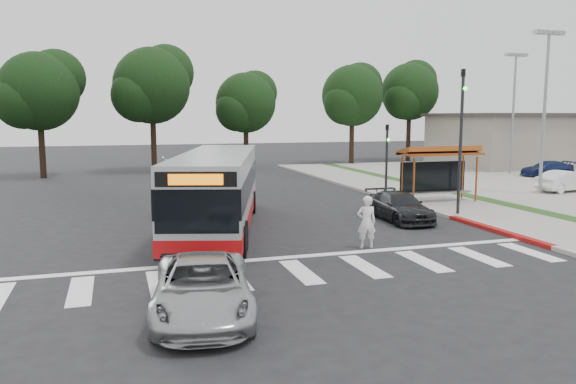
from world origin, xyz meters
name	(u,v)px	position (x,y,z in m)	size (l,w,h in m)	color
ground	(259,237)	(0.00, 0.00, 0.00)	(140.00, 140.00, 0.00)	black
sidewalk_east	(412,194)	(11.00, 8.00, 0.06)	(4.00, 40.00, 0.12)	gray
curb_east	(380,196)	(9.00, 8.00, 0.07)	(0.30, 40.00, 0.15)	#9E9991
curb_east_red	(497,231)	(9.00, -2.00, 0.08)	(0.32, 6.00, 0.15)	maroon
parking_lot	(558,183)	(23.00, 10.00, 0.05)	(18.00, 36.00, 0.10)	gray
commercial_building	(522,141)	(30.00, 22.00, 2.20)	(14.00, 10.00, 4.40)	gray
building_roof_cap	(524,115)	(30.00, 22.00, 4.55)	(14.60, 10.60, 0.30)	#383330
crosswalk_ladder	(301,272)	(0.00, -5.00, 0.01)	(18.00, 2.60, 0.01)	silver
bus_shelter	(439,158)	(10.80, 5.10, 2.35)	(4.20, 1.60, 2.86)	#924318
traffic_signal_ne_tall	(461,130)	(9.60, 1.49, 3.88)	(0.18, 0.37, 6.50)	black
traffic_signal_ne_short	(387,152)	(9.60, 8.49, 2.48)	(0.18, 0.37, 4.00)	black
lot_light_front	(546,90)	(18.00, 6.00, 5.91)	(1.90, 0.35, 9.01)	gray
lot_light_mid	(514,97)	(24.00, 16.00, 5.91)	(1.90, 0.35, 9.01)	gray
tree_ne_a	(353,95)	(16.08, 28.06, 6.39)	(6.16, 5.74, 9.30)	black
tree_ne_b	(410,91)	(23.08, 30.06, 6.92)	(6.16, 5.74, 10.02)	black
tree_north_a	(153,84)	(-1.92, 26.07, 6.92)	(6.60, 6.15, 10.17)	black
tree_north_b	(246,102)	(6.07, 28.06, 5.66)	(5.72, 5.33, 8.43)	black
tree_north_c	(40,90)	(-9.92, 24.06, 6.29)	(6.16, 5.74, 9.30)	black
transit_bus	(217,192)	(-1.21, 1.77, 1.52)	(2.55, 11.79, 3.05)	#AEB0B2
pedestrian	(366,222)	(3.06, -2.86, 0.90)	(0.66, 0.43, 1.81)	white
dark_sedan	(399,207)	(6.60, 1.37, 0.61)	(1.70, 4.19, 1.22)	black
silver_suv_south	(203,288)	(-3.25, -7.72, 0.65)	(2.16, 4.69, 1.30)	#A0A3A5
parked_car_1	(566,181)	(20.00, 6.17, 0.71)	(1.29, 3.71, 1.22)	white
parked_car_3	(547,169)	(25.08, 13.38, 0.66)	(1.56, 3.83, 1.11)	#16234F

